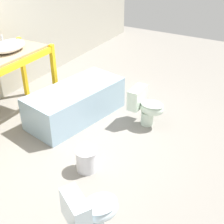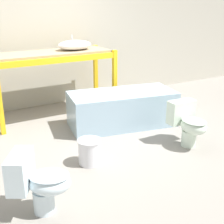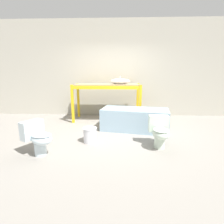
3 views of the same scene
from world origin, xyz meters
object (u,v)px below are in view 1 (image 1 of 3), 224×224
(bathtub_main, at_px, (76,100))
(toilet_near, at_px, (91,211))
(sink_basin, at_px, (9,46))
(toilet_far, at_px, (146,106))
(bucket_white, at_px, (87,159))

(bathtub_main, height_order, toilet_near, toilet_near)
(sink_basin, xyz_separation_m, toilet_near, (-1.48, -2.48, -0.88))
(toilet_near, xyz_separation_m, toilet_far, (2.27, 0.42, 0.00))
(bathtub_main, height_order, bucket_white, bathtub_main)
(bathtub_main, relative_size, bucket_white, 5.63)
(sink_basin, xyz_separation_m, bathtub_main, (0.39, -0.95, -0.90))
(bucket_white, bearing_deg, toilet_far, -7.99)
(toilet_far, bearing_deg, sink_basin, 111.82)
(sink_basin, height_order, bathtub_main, sink_basin)
(toilet_far, bearing_deg, bucket_white, 172.91)
(toilet_near, height_order, toilet_far, same)
(sink_basin, relative_size, toilet_near, 0.90)
(sink_basin, distance_m, toilet_near, 3.02)
(toilet_far, distance_m, bucket_white, 1.46)
(bathtub_main, distance_m, toilet_near, 2.42)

